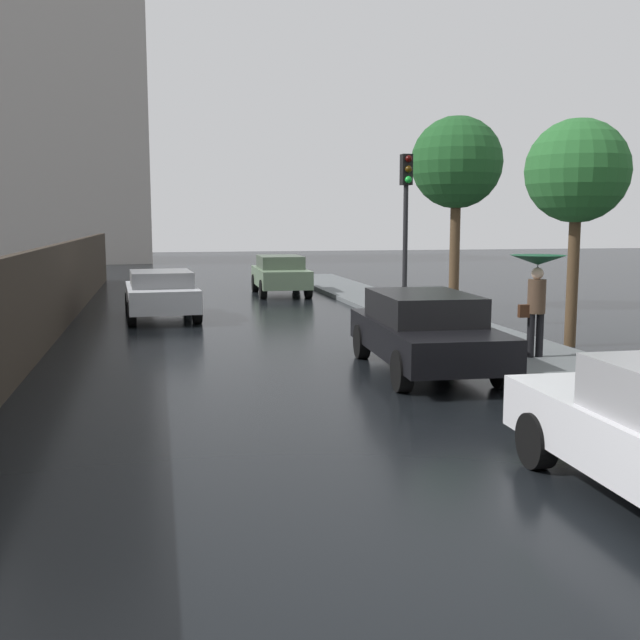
{
  "coord_description": "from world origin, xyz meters",
  "views": [
    {
      "loc": [
        -1.91,
        -4.85,
        2.69
      ],
      "look_at": [
        0.78,
        7.56,
        0.99
      ],
      "focal_mm": 41.95,
      "sensor_mm": 36.0,
      "label": 1
    }
  ],
  "objects_px": {
    "car_silver_behind_camera": "(161,293)",
    "pedestrian_with_umbrella_far": "(537,278)",
    "street_tree_far": "(577,173)",
    "car_black_far_ahead": "(425,330)",
    "street_tree_near": "(457,164)",
    "traffic_light": "(406,206)",
    "car_green_near_kerb": "(280,274)"
  },
  "relations": [
    {
      "from": "car_green_near_kerb",
      "to": "car_silver_behind_camera",
      "type": "bearing_deg",
      "value": -124.19
    },
    {
      "from": "car_black_far_ahead",
      "to": "traffic_light",
      "type": "distance_m",
      "value": 6.01
    },
    {
      "from": "car_black_far_ahead",
      "to": "street_tree_far",
      "type": "height_order",
      "value": "street_tree_far"
    },
    {
      "from": "car_silver_behind_camera",
      "to": "pedestrian_with_umbrella_far",
      "type": "height_order",
      "value": "pedestrian_with_umbrella_far"
    },
    {
      "from": "car_silver_behind_camera",
      "to": "street_tree_far",
      "type": "xyz_separation_m",
      "value": [
        8.55,
        -6.45,
        2.96
      ]
    },
    {
      "from": "car_black_far_ahead",
      "to": "traffic_light",
      "type": "height_order",
      "value": "traffic_light"
    },
    {
      "from": "car_silver_behind_camera",
      "to": "pedestrian_with_umbrella_far",
      "type": "xyz_separation_m",
      "value": [
        6.8,
        -8.15,
        0.92
      ]
    },
    {
      "from": "pedestrian_with_umbrella_far",
      "to": "street_tree_far",
      "type": "bearing_deg",
      "value": -134.11
    },
    {
      "from": "street_tree_far",
      "to": "street_tree_near",
      "type": "bearing_deg",
      "value": 88.16
    },
    {
      "from": "car_silver_behind_camera",
      "to": "traffic_light",
      "type": "height_order",
      "value": "traffic_light"
    },
    {
      "from": "car_silver_behind_camera",
      "to": "street_tree_near",
      "type": "xyz_separation_m",
      "value": [
        8.77,
        0.61,
        3.66
      ]
    },
    {
      "from": "car_green_near_kerb",
      "to": "pedestrian_with_umbrella_far",
      "type": "relative_size",
      "value": 2.17
    },
    {
      "from": "street_tree_near",
      "to": "street_tree_far",
      "type": "xyz_separation_m",
      "value": [
        -0.23,
        -7.06,
        -0.69
      ]
    },
    {
      "from": "car_black_far_ahead",
      "to": "car_silver_behind_camera",
      "type": "distance_m",
      "value": 9.49
    },
    {
      "from": "car_black_far_ahead",
      "to": "street_tree_near",
      "type": "relative_size",
      "value": 0.78
    },
    {
      "from": "car_black_far_ahead",
      "to": "pedestrian_with_umbrella_far",
      "type": "bearing_deg",
      "value": 7.55
    },
    {
      "from": "car_black_far_ahead",
      "to": "street_tree_far",
      "type": "distance_m",
      "value": 5.3
    },
    {
      "from": "car_silver_behind_camera",
      "to": "traffic_light",
      "type": "relative_size",
      "value": 0.95
    },
    {
      "from": "car_green_near_kerb",
      "to": "car_silver_behind_camera",
      "type": "xyz_separation_m",
      "value": [
        -4.27,
        -5.95,
        -0.05
      ]
    },
    {
      "from": "street_tree_far",
      "to": "car_green_near_kerb",
      "type": "bearing_deg",
      "value": 109.05
    },
    {
      "from": "car_black_far_ahead",
      "to": "street_tree_far",
      "type": "bearing_deg",
      "value": 28.2
    },
    {
      "from": "car_black_far_ahead",
      "to": "street_tree_near",
      "type": "height_order",
      "value": "street_tree_near"
    },
    {
      "from": "car_green_near_kerb",
      "to": "traffic_light",
      "type": "xyz_separation_m",
      "value": [
        1.72,
        -8.91,
        2.28
      ]
    },
    {
      "from": "traffic_light",
      "to": "car_silver_behind_camera",
      "type": "bearing_deg",
      "value": 153.72
    },
    {
      "from": "traffic_light",
      "to": "street_tree_far",
      "type": "distance_m",
      "value": 4.37
    },
    {
      "from": "pedestrian_with_umbrella_far",
      "to": "street_tree_near",
      "type": "height_order",
      "value": "street_tree_near"
    },
    {
      "from": "car_silver_behind_camera",
      "to": "street_tree_far",
      "type": "height_order",
      "value": "street_tree_far"
    },
    {
      "from": "car_green_near_kerb",
      "to": "street_tree_far",
      "type": "bearing_deg",
      "value": -69.48
    },
    {
      "from": "street_tree_near",
      "to": "traffic_light",
      "type": "bearing_deg",
      "value": -127.95
    },
    {
      "from": "car_green_near_kerb",
      "to": "pedestrian_with_umbrella_far",
      "type": "height_order",
      "value": "pedestrian_with_umbrella_far"
    },
    {
      "from": "car_silver_behind_camera",
      "to": "car_black_far_ahead",
      "type": "bearing_deg",
      "value": 115.21
    },
    {
      "from": "car_green_near_kerb",
      "to": "traffic_light",
      "type": "relative_size",
      "value": 0.99
    }
  ]
}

